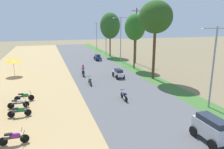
% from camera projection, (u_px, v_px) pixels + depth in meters
% --- Properties ---
extents(parked_motorbike_second, '(1.80, 0.54, 0.94)m').
position_uv_depth(parked_motorbike_second, '(14.00, 137.00, 13.16)').
color(parked_motorbike_second, black).
rests_on(parked_motorbike_second, dirt_shoulder).
extents(parked_motorbike_third, '(1.80, 0.54, 0.94)m').
position_uv_depth(parked_motorbike_third, '(20.00, 111.00, 17.04)').
color(parked_motorbike_third, black).
rests_on(parked_motorbike_third, dirt_shoulder).
extents(parked_motorbike_fourth, '(1.80, 0.54, 0.94)m').
position_uv_depth(parked_motorbike_fourth, '(19.00, 103.00, 18.74)').
color(parked_motorbike_fourth, black).
rests_on(parked_motorbike_fourth, dirt_shoulder).
extents(parked_motorbike_fifth, '(1.80, 0.54, 0.94)m').
position_uv_depth(parked_motorbike_fifth, '(24.00, 96.00, 20.45)').
color(parked_motorbike_fifth, black).
rests_on(parked_motorbike_fifth, dirt_shoulder).
extents(vendor_umbrella, '(2.20, 2.20, 2.52)m').
position_uv_depth(vendor_umbrella, '(13.00, 60.00, 29.75)').
color(vendor_umbrella, '#99999E').
rests_on(vendor_umbrella, dirt_shoulder).
extents(median_tree_nearest, '(4.26, 4.26, 10.05)m').
position_uv_depth(median_tree_nearest, '(156.00, 17.00, 26.92)').
color(median_tree_nearest, '#4C351E').
rests_on(median_tree_nearest, median_strip).
extents(median_tree_second, '(3.25, 3.25, 8.66)m').
position_uv_depth(median_tree_second, '(135.00, 27.00, 33.55)').
color(median_tree_second, '#4C351E').
rests_on(median_tree_second, median_strip).
extents(median_tree_third, '(4.31, 4.31, 9.40)m').
position_uv_depth(median_tree_third, '(110.00, 26.00, 46.04)').
color(median_tree_third, '#4C351E').
rests_on(median_tree_third, median_strip).
extents(streetlamp_near, '(3.16, 0.20, 7.03)m').
position_uv_depth(streetlamp_near, '(214.00, 62.00, 18.12)').
color(streetlamp_near, gray).
rests_on(streetlamp_near, median_strip).
extents(streetlamp_mid, '(3.16, 0.20, 8.32)m').
position_uv_depth(streetlamp_mid, '(121.00, 36.00, 39.84)').
color(streetlamp_mid, gray).
rests_on(streetlamp_mid, median_strip).
extents(streetlamp_far, '(3.16, 0.20, 7.90)m').
position_uv_depth(streetlamp_far, '(106.00, 35.00, 49.34)').
color(streetlamp_far, gray).
rests_on(streetlamp_far, median_strip).
extents(streetlamp_farthest, '(3.16, 0.20, 7.25)m').
position_uv_depth(streetlamp_farthest, '(97.00, 34.00, 58.18)').
color(streetlamp_farthest, gray).
rests_on(streetlamp_farthest, median_strip).
extents(utility_pole_near, '(1.80, 0.20, 9.84)m').
position_uv_depth(utility_pole_near, '(136.00, 35.00, 38.57)').
color(utility_pole_near, brown).
rests_on(utility_pole_near, ground).
extents(car_van_silver, '(1.19, 2.41, 1.67)m').
position_uv_depth(car_van_silver, '(210.00, 128.00, 13.30)').
color(car_van_silver, '#B7BCC1').
rests_on(car_van_silver, road_strip).
extents(car_sedan_white, '(1.10, 2.26, 1.19)m').
position_uv_depth(car_sedan_white, '(118.00, 73.00, 28.94)').
color(car_sedan_white, silver).
rests_on(car_sedan_white, road_strip).
extents(car_sedan_blue, '(1.10, 2.26, 1.19)m').
position_uv_depth(car_sedan_blue, '(98.00, 57.00, 42.18)').
color(car_sedan_blue, navy).
rests_on(car_sedan_blue, road_strip).
extents(motorbike_ahead_second, '(0.54, 1.80, 0.94)m').
position_uv_depth(motorbike_ahead_second, '(124.00, 95.00, 20.66)').
color(motorbike_ahead_second, black).
rests_on(motorbike_ahead_second, road_strip).
extents(motorbike_ahead_third, '(0.54, 1.80, 0.94)m').
position_uv_depth(motorbike_ahead_third, '(90.00, 81.00, 25.75)').
color(motorbike_ahead_third, black).
rests_on(motorbike_ahead_third, road_strip).
extents(motorbike_ahead_fourth, '(0.54, 1.80, 1.66)m').
position_uv_depth(motorbike_ahead_fourth, '(83.00, 71.00, 29.85)').
color(motorbike_ahead_fourth, black).
rests_on(motorbike_ahead_fourth, road_strip).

